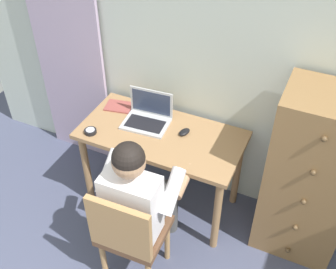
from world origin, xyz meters
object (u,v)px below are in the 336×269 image
dresser (310,177)px  laptop (148,116)px  chair (129,233)px  notebook_pad (119,106)px  desk_clock (90,131)px  desk (161,145)px  computer_mouse (184,132)px  person_seated (140,195)px

dresser → laptop: dresser is taller
chair → laptop: bearing=108.1°
notebook_pad → desk_clock: bearing=-106.0°
desk → dresser: size_ratio=0.91×
dresser → desk_clock: size_ratio=14.89×
dresser → notebook_pad: 1.53m
dresser → chair: 1.28m
chair → computer_mouse: chair is taller
dresser → laptop: 1.24m
laptop → person_seated: bearing=-67.6°
desk_clock → dresser: bearing=10.8°
dresser → desk_clock: bearing=-169.2°
desk → chair: 0.75m
computer_mouse → person_seated: bearing=-77.5°
dresser → computer_mouse: 0.93m
desk → notebook_pad: size_ratio=5.80×
laptop → dresser: bearing=0.2°
desk → chair: chair is taller
desk_clock → person_seated: bearing=-29.5°
chair → computer_mouse: bearing=86.7°
person_seated → desk_clock: size_ratio=13.37×
desk_clock → notebook_pad: desk_clock is taller
desk → computer_mouse: size_ratio=12.17×
laptop → notebook_pad: laptop is taller
dresser → person_seated: (-0.98, -0.63, 0.01)m
laptop → notebook_pad: bearing=166.3°
dresser → chair: dresser is taller
computer_mouse → notebook_pad: (-0.60, 0.09, -0.01)m
computer_mouse → chair: bearing=-76.0°
laptop → desk_clock: (-0.33, -0.30, -0.04)m
chair → computer_mouse: (0.05, 0.79, 0.27)m
desk → desk_clock: (-0.48, -0.21, 0.13)m
chair → person_seated: 0.26m
notebook_pad → person_seated: bearing=-62.9°
desk → dresser: (1.08, 0.09, 0.04)m
dresser → notebook_pad: (-1.53, 0.07, 0.08)m
laptop → desk_clock: size_ratio=3.98×
desk → notebook_pad: notebook_pad is taller
dresser → person_seated: bearing=-147.2°
notebook_pad → computer_mouse: bearing=-19.5°
desk → computer_mouse: (0.16, 0.07, 0.13)m
person_seated → desk_clock: (-0.58, 0.33, 0.08)m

